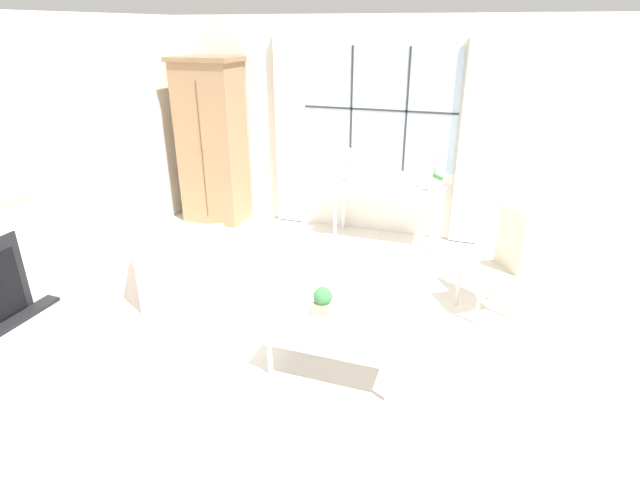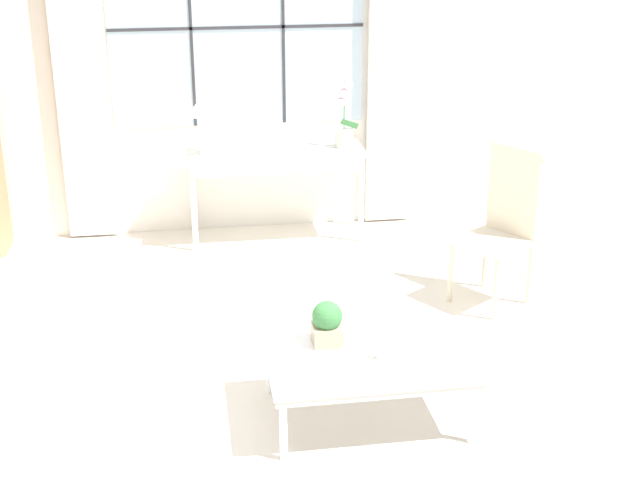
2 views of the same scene
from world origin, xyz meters
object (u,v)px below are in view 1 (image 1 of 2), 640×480
(armchair_upholstered, at_px, (182,267))
(console_table, at_px, (389,193))
(armoire, at_px, (212,142))
(coffee_table, at_px, (339,330))
(pillar_candle, at_px, (344,326))
(potted_plant_small, at_px, (323,300))
(side_chair_wooden, at_px, (500,257))
(table_lamp, at_px, (349,155))
(potted_orchid, at_px, (434,176))

(armchair_upholstered, bearing_deg, console_table, 48.18)
(armoire, relative_size, coffee_table, 2.13)
(armoire, height_order, pillar_candle, armoire)
(console_table, height_order, armchair_upholstered, armchair_upholstered)
(armoire, xyz_separation_m, potted_plant_small, (2.54, -2.62, -0.65))
(side_chair_wooden, xyz_separation_m, coffee_table, (-1.22, -1.35, -0.25))
(table_lamp, height_order, coffee_table, table_lamp)
(console_table, relative_size, pillar_candle, 10.92)
(armoire, height_order, console_table, armoire)
(console_table, xyz_separation_m, potted_plant_small, (-0.02, -2.64, -0.15))
(console_table, relative_size, table_lamp, 2.85)
(table_lamp, distance_m, side_chair_wooden, 2.44)
(console_table, relative_size, potted_plant_small, 5.80)
(armoire, distance_m, armchair_upholstered, 2.33)
(side_chair_wooden, xyz_separation_m, potted_plant_small, (-1.41, -1.21, -0.09))
(pillar_candle, bearing_deg, armchair_upholstered, 158.44)
(armoire, xyz_separation_m, coffee_table, (2.73, -2.76, -0.81))
(console_table, height_order, table_lamp, table_lamp)
(side_chair_wooden, height_order, pillar_candle, side_chair_wooden)
(side_chair_wooden, bearing_deg, pillar_candle, -128.89)
(table_lamp, height_order, pillar_candle, table_lamp)
(armoire, xyz_separation_m, armchair_upholstered, (0.73, -2.02, -0.89))
(side_chair_wooden, distance_m, pillar_candle, 1.84)
(potted_orchid, distance_m, armchair_upholstered, 3.22)
(armoire, bearing_deg, potted_orchid, 0.57)
(side_chair_wooden, distance_m, potted_plant_small, 1.86)
(potted_plant_small, bearing_deg, table_lamp, 101.33)
(table_lamp, height_order, potted_orchid, potted_orchid)
(table_lamp, height_order, side_chair_wooden, table_lamp)
(potted_orchid, bearing_deg, side_chair_wooden, -59.85)
(console_table, bearing_deg, armoire, -179.52)
(table_lamp, distance_m, potted_plant_small, 2.71)
(potted_orchid, height_order, potted_plant_small, potted_orchid)
(console_table, relative_size, potted_orchid, 2.59)
(potted_orchid, xyz_separation_m, pillar_candle, (-0.31, -2.87, -0.50))
(table_lamp, xyz_separation_m, potted_orchid, (1.09, 0.06, -0.19))
(table_lamp, xyz_separation_m, armchair_upholstered, (-1.29, -2.00, -0.87))
(potted_orchid, relative_size, side_chair_wooden, 0.51)
(side_chair_wooden, bearing_deg, armchair_upholstered, -169.28)
(coffee_table, distance_m, pillar_candle, 0.14)
(console_table, distance_m, potted_plant_small, 2.64)
(coffee_table, height_order, potted_plant_small, potted_plant_small)
(armoire, xyz_separation_m, console_table, (2.56, 0.02, -0.49))
(table_lamp, relative_size, potted_plant_small, 2.03)
(armoire, relative_size, table_lamp, 4.63)
(coffee_table, xyz_separation_m, pillar_candle, (0.07, -0.08, 0.09))
(armoire, bearing_deg, armchair_upholstered, -70.13)
(table_lamp, height_order, armchair_upholstered, table_lamp)
(armchair_upholstered, bearing_deg, pillar_candle, -21.56)
(armchair_upholstered, bearing_deg, side_chair_wooden, 10.72)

